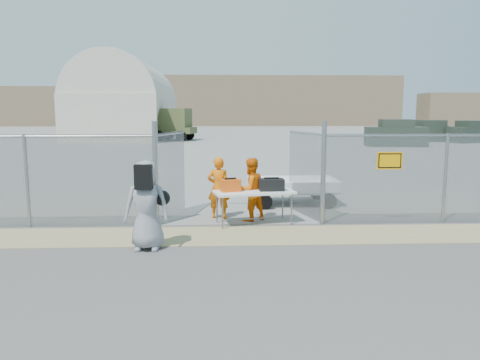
{
  "coord_description": "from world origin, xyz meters",
  "views": [
    {
      "loc": [
        -0.46,
        -9.02,
        2.74
      ],
      "look_at": [
        0.0,
        2.0,
        1.1
      ],
      "focal_mm": 35.0,
      "sensor_mm": 36.0,
      "label": 1
    }
  ],
  "objects_px": {
    "folding_table": "(254,207)",
    "utility_trailer": "(292,191)",
    "security_worker_left": "(219,188)",
    "visitor": "(147,205)",
    "security_worker_right": "(250,189)"
  },
  "relations": [
    {
      "from": "folding_table",
      "to": "utility_trailer",
      "type": "xyz_separation_m",
      "value": [
        1.3,
        2.37,
        -0.01
      ]
    },
    {
      "from": "security_worker_left",
      "to": "visitor",
      "type": "relative_size",
      "value": 0.89
    },
    {
      "from": "folding_table",
      "to": "visitor",
      "type": "bearing_deg",
      "value": -150.49
    },
    {
      "from": "folding_table",
      "to": "security_worker_left",
      "type": "bearing_deg",
      "value": 131.83
    },
    {
      "from": "folding_table",
      "to": "utility_trailer",
      "type": "height_order",
      "value": "folding_table"
    },
    {
      "from": "folding_table",
      "to": "security_worker_right",
      "type": "bearing_deg",
      "value": 87.81
    },
    {
      "from": "utility_trailer",
      "to": "security_worker_left",
      "type": "bearing_deg",
      "value": -142.21
    },
    {
      "from": "folding_table",
      "to": "visitor",
      "type": "height_order",
      "value": "visitor"
    },
    {
      "from": "security_worker_left",
      "to": "visitor",
      "type": "distance_m",
      "value": 2.99
    },
    {
      "from": "security_worker_left",
      "to": "security_worker_right",
      "type": "xyz_separation_m",
      "value": [
        0.8,
        -0.27,
        -0.0
      ]
    },
    {
      "from": "folding_table",
      "to": "security_worker_left",
      "type": "height_order",
      "value": "security_worker_left"
    },
    {
      "from": "security_worker_left",
      "to": "visitor",
      "type": "xyz_separation_m",
      "value": [
        -1.41,
        -2.64,
        0.1
      ]
    },
    {
      "from": "folding_table",
      "to": "utility_trailer",
      "type": "relative_size",
      "value": 0.58
    },
    {
      "from": "visitor",
      "to": "utility_trailer",
      "type": "xyz_separation_m",
      "value": [
        3.57,
        4.38,
        -0.49
      ]
    },
    {
      "from": "security_worker_right",
      "to": "visitor",
      "type": "xyz_separation_m",
      "value": [
        -2.21,
        -2.37,
        0.1
      ]
    }
  ]
}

